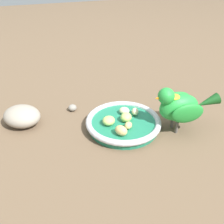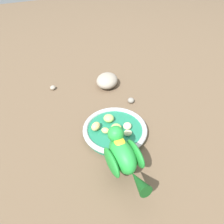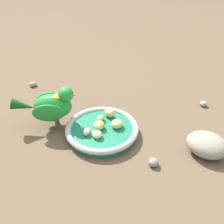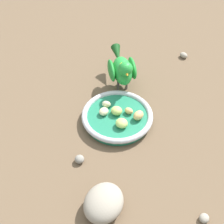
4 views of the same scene
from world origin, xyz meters
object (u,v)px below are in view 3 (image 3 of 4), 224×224
apple_piece_3 (97,134)px  pebble_2 (33,84)px  apple_piece_0 (117,123)px  pebble_1 (154,162)px  feeding_bowl (104,130)px  apple_piece_4 (109,113)px  apple_piece_5 (87,131)px  rock_large (207,145)px  parrot (51,105)px  pebble_0 (203,104)px  apple_piece_2 (102,118)px  apple_piece_1 (99,126)px

apple_piece_3 → pebble_2: 0.40m
apple_piece_0 → pebble_1: (0.14, 0.07, -0.02)m
feeding_bowl → apple_piece_4: 0.06m
apple_piece_5 → rock_large: (0.09, 0.30, -0.00)m
apple_piece_3 → parrot: size_ratio=0.16×
apple_piece_5 → pebble_0: (-0.12, 0.38, -0.02)m
apple_piece_2 → rock_large: (0.14, 0.25, -0.00)m
apple_piece_1 → apple_piece_5: size_ratio=1.28×
apple_piece_4 → apple_piece_5: bearing=-43.5°
parrot → pebble_2: (-0.25, -0.09, -0.06)m
apple_piece_4 → rock_large: bearing=54.9°
apple_piece_3 → pebble_2: (-0.34, -0.21, -0.02)m
apple_piece_5 → rock_large: size_ratio=0.25×
apple_piece_2 → pebble_0: size_ratio=1.03×
apple_piece_3 → pebble_0: bearing=110.6°
pebble_2 → apple_piece_4: bearing=44.7°
apple_piece_1 → pebble_1: 0.18m
apple_piece_2 → pebble_1: (0.17, 0.11, -0.02)m
apple_piece_3 → pebble_1: (0.10, 0.13, -0.02)m
apple_piece_0 → parrot: 0.19m
apple_piece_2 → rock_large: bearing=60.6°
apple_piece_4 → pebble_0: 0.32m
apple_piece_5 → rock_large: bearing=73.7°
pebble_1 → apple_piece_1: bearing=-137.6°
feeding_bowl → pebble_0: (-0.10, 0.34, -0.01)m
apple_piece_1 → apple_piece_4: apple_piece_4 is taller
apple_piece_4 → rock_large: 0.28m
apple_piece_4 → apple_piece_1: bearing=-31.8°
rock_large → pebble_2: size_ratio=3.70×
apple_piece_0 → apple_piece_5: apple_piece_0 is taller
apple_piece_1 → pebble_2: 0.38m
parrot → pebble_1: bearing=-32.3°
apple_piece_0 → pebble_2: bearing=-138.9°
pebble_0 → apple_piece_5: bearing=-72.6°
apple_piece_3 → rock_large: size_ratio=0.28×
rock_large → pebble_1: 0.15m
feeding_bowl → apple_piece_1: bearing=-76.1°
apple_piece_1 → apple_piece_2: bearing=161.9°
apple_piece_0 → pebble_0: 0.31m
apple_piece_5 → pebble_2: bearing=-150.9°
feeding_bowl → parrot: bearing=-111.5°
apple_piece_3 → parrot: bearing=-127.3°
apple_piece_1 → pebble_1: bearing=42.4°
apple_piece_1 → apple_piece_3: bearing=-15.5°
apple_piece_2 → parrot: bearing=-98.4°
apple_piece_1 → parrot: size_ratio=0.18×
parrot → rock_large: parrot is taller
apple_piece_4 → pebble_0: (-0.05, 0.31, -0.03)m
apple_piece_3 → rock_large: 0.28m
apple_piece_1 → apple_piece_4: bearing=148.2°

